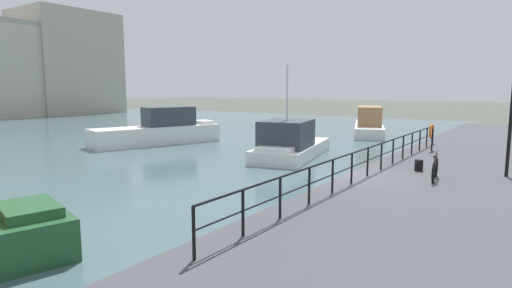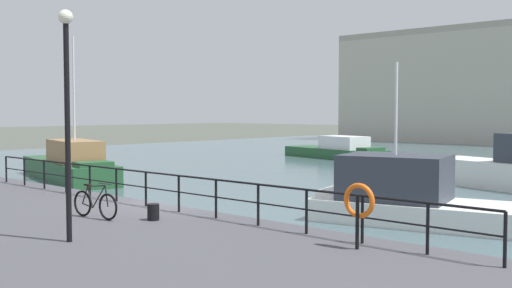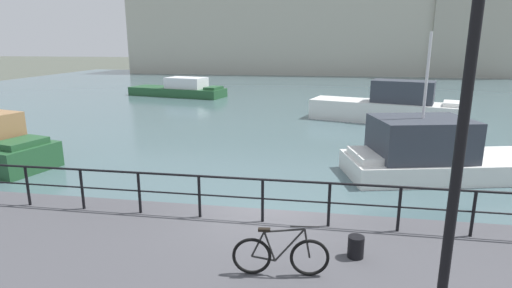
# 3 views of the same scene
# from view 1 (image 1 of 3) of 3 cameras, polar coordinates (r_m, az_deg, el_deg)

# --- Properties ---
(ground_plane) EXTENTS (240.00, 240.00, 0.00)m
(ground_plane) POSITION_cam_1_polar(r_m,az_deg,el_deg) (16.28, 12.52, -6.58)
(ground_plane) COLOR #4C5147
(moored_harbor_tender) EXTENTS (9.45, 4.95, 2.62)m
(moored_harbor_tender) POSITION_cam_1_polar(r_m,az_deg,el_deg) (30.27, -13.15, 1.81)
(moored_harbor_tender) COLOR white
(moored_harbor_tender) RESTS_ON water_basin
(moored_cabin_cruiser) EXTENTS (8.04, 4.46, 5.23)m
(moored_cabin_cruiser) POSITION_cam_1_polar(r_m,az_deg,el_deg) (23.56, 4.73, 0.13)
(moored_cabin_cruiser) COLOR white
(moored_cabin_cruiser) RESTS_ON water_basin
(moored_red_daysailer) EXTENTS (10.01, 5.61, 2.44)m
(moored_red_daysailer) POSITION_cam_1_polar(r_m,az_deg,el_deg) (36.87, 15.41, 2.73)
(moored_red_daysailer) COLOR white
(moored_red_daysailer) RESTS_ON water_basin
(quay_railing) EXTENTS (20.13, 0.07, 1.08)m
(quay_railing) POSITION_cam_1_polar(r_m,az_deg,el_deg) (16.48, 16.18, -1.29)
(quay_railing) COLOR black
(quay_railing) RESTS_ON quay_promenade
(parked_bicycle) EXTENTS (1.77, 0.26, 0.98)m
(parked_bicycle) POSITION_cam_1_polar(r_m,az_deg,el_deg) (15.87, 23.58, -3.23)
(parked_bicycle) COLOR black
(parked_bicycle) RESTS_ON quay_promenade
(mooring_bollard) EXTENTS (0.32, 0.32, 0.44)m
(mooring_bollard) POSITION_cam_1_polar(r_m,az_deg,el_deg) (17.44, 21.66, -2.76)
(mooring_bollard) COLOR black
(mooring_bollard) RESTS_ON quay_promenade
(life_ring_stand) EXTENTS (0.75, 0.16, 1.40)m
(life_ring_stand) POSITION_cam_1_polar(r_m,az_deg,el_deg) (23.20, 23.17, 1.54)
(life_ring_stand) COLOR black
(life_ring_stand) RESTS_ON quay_promenade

